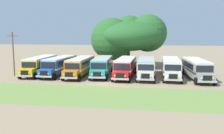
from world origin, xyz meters
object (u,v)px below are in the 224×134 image
at_px(parked_bus_slot_0, 40,64).
at_px(parked_bus_slot_7, 196,68).
at_px(parked_bus_slot_1, 60,65).
at_px(parked_bus_slot_3, 102,65).
at_px(parked_bus_slot_6, 171,67).
at_px(broad_shade_tree, 128,36).
at_px(parked_bus_slot_2, 80,66).
at_px(parked_bus_slot_4, 126,66).
at_px(utility_pole, 13,53).
at_px(parked_bus_slot_5, 146,67).

xyz_separation_m(parked_bus_slot_0, parked_bus_slot_7, (24.96, -0.41, 0.00)).
height_order(parked_bus_slot_1, parked_bus_slot_3, same).
height_order(parked_bus_slot_1, parked_bus_slot_6, same).
height_order(parked_bus_slot_7, broad_shade_tree, broad_shade_tree).
distance_m(parked_bus_slot_2, parked_bus_slot_4, 7.29).
bearing_deg(parked_bus_slot_2, parked_bus_slot_4, 91.39).
xyz_separation_m(parked_bus_slot_4, parked_bus_slot_7, (10.64, -0.15, 0.00)).
xyz_separation_m(parked_bus_slot_4, utility_pole, (-17.47, -2.45, 2.13)).
xyz_separation_m(parked_bus_slot_1, parked_bus_slot_2, (3.64, -0.47, 0.00)).
height_order(parked_bus_slot_3, parked_bus_slot_5, same).
bearing_deg(parked_bus_slot_7, parked_bus_slot_4, -94.47).
relative_size(parked_bus_slot_6, utility_pole, 1.57).
height_order(parked_bus_slot_1, broad_shade_tree, broad_shade_tree).
bearing_deg(parked_bus_slot_3, parked_bus_slot_5, 82.75).
bearing_deg(parked_bus_slot_7, parked_bus_slot_3, -96.60).
bearing_deg(parked_bus_slot_4, parked_bus_slot_5, 94.53).
relative_size(parked_bus_slot_0, utility_pole, 1.57).
relative_size(parked_bus_slot_0, parked_bus_slot_2, 1.00).
distance_m(parked_bus_slot_4, broad_shade_tree, 12.44).
relative_size(parked_bus_slot_7, utility_pole, 1.58).
xyz_separation_m(parked_bus_slot_0, parked_bus_slot_3, (10.48, 0.33, 0.00)).
relative_size(parked_bus_slot_5, utility_pole, 1.57).
bearing_deg(broad_shade_tree, parked_bus_slot_4, -86.87).
bearing_deg(parked_bus_slot_5, parked_bus_slot_7, 88.11).
distance_m(parked_bus_slot_3, parked_bus_slot_4, 3.89).
bearing_deg(parked_bus_slot_2, broad_shade_tree, 149.98).
distance_m(parked_bus_slot_3, broad_shade_tree, 12.31).
distance_m(parked_bus_slot_7, broad_shade_tree, 16.88).
bearing_deg(broad_shade_tree, utility_pole, -140.34).
relative_size(parked_bus_slot_4, parked_bus_slot_5, 1.00).
relative_size(parked_bus_slot_1, parked_bus_slot_4, 1.00).
distance_m(parked_bus_slot_0, parked_bus_slot_3, 10.49).
bearing_deg(utility_pole, parked_bus_slot_4, 7.99).
bearing_deg(utility_pole, parked_bus_slot_6, 6.72).
xyz_separation_m(parked_bus_slot_1, parked_bus_slot_3, (7.09, 0.35, 0.00)).
xyz_separation_m(parked_bus_slot_4, parked_bus_slot_6, (7.01, 0.43, 0.00)).
xyz_separation_m(parked_bus_slot_1, parked_bus_slot_4, (10.93, -0.24, 0.00)).
bearing_deg(parked_bus_slot_2, parked_bus_slot_1, -97.86).
relative_size(parked_bus_slot_2, parked_bus_slot_5, 1.00).
bearing_deg(parked_bus_slot_1, parked_bus_slot_0, -88.28).
relative_size(parked_bus_slot_0, parked_bus_slot_6, 1.00).
relative_size(parked_bus_slot_3, parked_bus_slot_6, 1.00).
height_order(parked_bus_slot_0, parked_bus_slot_3, same).
distance_m(parked_bus_slot_1, parked_bus_slot_7, 21.57).
distance_m(parked_bus_slot_4, parked_bus_slot_6, 7.02).
bearing_deg(parked_bus_slot_5, parked_bus_slot_3, -93.10).
bearing_deg(parked_bus_slot_3, parked_bus_slot_4, 77.53).
bearing_deg(parked_bus_slot_7, utility_pole, -88.97).
distance_m(parked_bus_slot_5, utility_pole, 20.98).
distance_m(parked_bus_slot_0, parked_bus_slot_6, 21.33).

